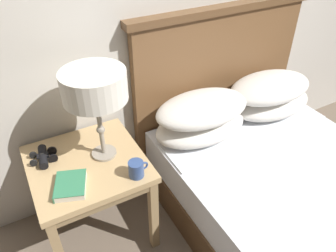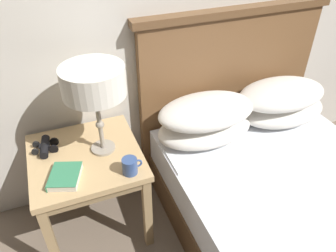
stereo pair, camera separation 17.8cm
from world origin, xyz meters
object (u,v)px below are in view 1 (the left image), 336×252
object	(u,v)px
bed	(288,190)
book_on_nightstand	(70,185)
table_lamp	(94,88)
nightstand	(88,172)
binoculars_pair	(43,157)
coffee_mug	(136,169)

from	to	relation	value
bed	book_on_nightstand	bearing A→B (deg)	163.18
table_lamp	nightstand	bearing A→B (deg)	-174.26
book_on_nightstand	binoculars_pair	distance (m)	0.27
table_lamp	binoculars_pair	world-z (taller)	table_lamp
bed	table_lamp	xyz separation A→B (m)	(-0.91, 0.50, 0.68)
book_on_nightstand	bed	bearing A→B (deg)	-16.82
bed	binoculars_pair	world-z (taller)	bed
nightstand	binoculars_pair	distance (m)	0.24
table_lamp	coffee_mug	distance (m)	0.44
nightstand	coffee_mug	size ratio (longest dim) A/B	5.63
bed	coffee_mug	distance (m)	0.92
book_on_nightstand	binoculars_pair	xyz separation A→B (m)	(-0.07, 0.26, 0.01)
nightstand	book_on_nightstand	distance (m)	0.21
nightstand	table_lamp	xyz separation A→B (m)	(0.10, 0.01, 0.48)
binoculars_pair	table_lamp	bearing A→B (deg)	-20.00
book_on_nightstand	binoculars_pair	world-z (taller)	binoculars_pair
bed	table_lamp	size ratio (longest dim) A/B	3.77
bed	binoculars_pair	bearing A→B (deg)	153.29
binoculars_pair	nightstand	bearing A→B (deg)	-31.74
bed	table_lamp	bearing A→B (deg)	151.30
table_lamp	binoculars_pair	distance (m)	0.49
bed	binoculars_pair	size ratio (longest dim) A/B	11.20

